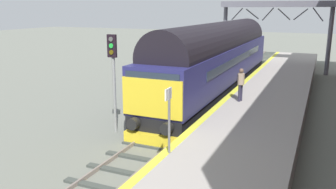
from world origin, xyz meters
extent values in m
plane|color=slate|center=(0.00, 0.00, 0.00)|extent=(140.00, 140.00, 0.00)
cube|color=gray|center=(-0.72, 0.00, 0.07)|extent=(0.07, 60.00, 0.15)
cube|color=gray|center=(0.72, 0.00, 0.07)|extent=(0.07, 60.00, 0.15)
cube|color=#3F4540|center=(0.00, -8.57, 0.04)|extent=(2.50, 0.26, 0.09)
cube|color=#3F4540|center=(0.00, -7.35, 0.04)|extent=(2.50, 0.26, 0.09)
cube|color=#3F4540|center=(0.00, -6.12, 0.04)|extent=(2.50, 0.26, 0.09)
cube|color=#3F4540|center=(0.00, -4.90, 0.04)|extent=(2.50, 0.26, 0.09)
cube|color=#3F4540|center=(0.00, -3.67, 0.04)|extent=(2.50, 0.26, 0.09)
cube|color=#3F4540|center=(0.00, -2.45, 0.04)|extent=(2.50, 0.26, 0.09)
cube|color=#3F4540|center=(0.00, -1.22, 0.04)|extent=(2.50, 0.26, 0.09)
cube|color=#3F4540|center=(0.00, 0.00, 0.04)|extent=(2.50, 0.26, 0.09)
cube|color=#3F4540|center=(0.00, 1.22, 0.04)|extent=(2.50, 0.26, 0.09)
cube|color=#3F4540|center=(0.00, 2.45, 0.04)|extent=(2.50, 0.26, 0.09)
cube|color=#3F4540|center=(0.00, 3.67, 0.04)|extent=(2.50, 0.26, 0.09)
cube|color=#3F4540|center=(0.00, 4.90, 0.04)|extent=(2.50, 0.26, 0.09)
cube|color=#3F4540|center=(0.00, 6.12, 0.04)|extent=(2.50, 0.26, 0.09)
cube|color=#3F4540|center=(0.00, 7.35, 0.04)|extent=(2.50, 0.26, 0.09)
cube|color=#3F4540|center=(0.00, 8.57, 0.04)|extent=(2.50, 0.26, 0.09)
cube|color=#3F4540|center=(0.00, 9.80, 0.04)|extent=(2.50, 0.26, 0.09)
cube|color=#3F4540|center=(0.00, 11.02, 0.04)|extent=(2.50, 0.26, 0.09)
cube|color=#3F4540|center=(0.00, 12.24, 0.04)|extent=(2.50, 0.26, 0.09)
cube|color=#3F4540|center=(0.00, 13.47, 0.04)|extent=(2.50, 0.26, 0.09)
cube|color=#3F4540|center=(0.00, 14.69, 0.04)|extent=(2.50, 0.26, 0.09)
cube|color=#3F4540|center=(0.00, 15.92, 0.04)|extent=(2.50, 0.26, 0.09)
cube|color=#3F4540|center=(0.00, 17.14, 0.04)|extent=(2.50, 0.26, 0.09)
cube|color=#3F4540|center=(0.00, 18.37, 0.04)|extent=(2.50, 0.26, 0.09)
cube|color=#3F4540|center=(0.00, 19.59, 0.04)|extent=(2.50, 0.26, 0.09)
cube|color=#3F4540|center=(0.00, 20.82, 0.04)|extent=(2.50, 0.26, 0.09)
cube|color=#3F4540|center=(0.00, 22.04, 0.04)|extent=(2.50, 0.26, 0.09)
cube|color=#3F4540|center=(0.00, 23.27, 0.04)|extent=(2.50, 0.26, 0.09)
cube|color=#3F4540|center=(0.00, 24.49, 0.04)|extent=(2.50, 0.26, 0.09)
cube|color=#3F4540|center=(0.00, 25.71, 0.04)|extent=(2.50, 0.26, 0.09)
cube|color=#3F4540|center=(0.00, 26.94, 0.04)|extent=(2.50, 0.26, 0.09)
cube|color=#3F4540|center=(0.00, 28.16, 0.04)|extent=(2.50, 0.26, 0.09)
cube|color=#3F4540|center=(0.00, 29.39, 0.04)|extent=(2.50, 0.26, 0.09)
cube|color=#A59E97|center=(3.60, 0.00, 0.50)|extent=(4.00, 44.00, 1.00)
cube|color=yellow|center=(1.75, 0.00, 1.00)|extent=(0.30, 44.00, 0.01)
cube|color=black|center=(0.00, 4.89, 0.82)|extent=(2.56, 19.05, 0.60)
cube|color=navy|center=(0.00, 4.89, 2.17)|extent=(2.70, 19.05, 2.10)
cylinder|color=black|center=(0.00, 4.89, 3.40)|extent=(2.56, 17.53, 2.57)
cube|color=yellow|center=(0.00, -4.68, 2.02)|extent=(2.65, 0.08, 1.58)
cube|color=#232D3D|center=(0.00, -4.66, 2.75)|extent=(2.38, 0.04, 0.64)
cube|color=#232D3D|center=(1.37, 4.89, 2.47)|extent=(0.04, 13.34, 0.44)
cylinder|color=black|center=(-0.75, -4.89, 0.92)|extent=(0.48, 0.35, 0.48)
cylinder|color=black|center=(0.75, -4.89, 0.92)|extent=(0.48, 0.35, 0.48)
cube|color=yellow|center=(0.00, -4.74, 0.29)|extent=(2.43, 0.36, 0.47)
cylinder|color=black|center=(0.00, -2.88, 0.52)|extent=(1.64, 1.04, 1.04)
cylinder|color=black|center=(0.00, -1.78, 0.52)|extent=(1.64, 1.04, 1.04)
cylinder|color=black|center=(0.00, -0.68, 0.52)|extent=(1.64, 1.04, 1.04)
cylinder|color=black|center=(0.00, 10.46, 0.52)|extent=(1.64, 1.04, 1.04)
cylinder|color=black|center=(0.00, 11.56, 0.52)|extent=(1.64, 1.04, 1.04)
cylinder|color=black|center=(0.00, 12.66, 0.52)|extent=(1.64, 1.04, 1.04)
cylinder|color=gray|center=(-2.27, -3.85, 2.22)|extent=(0.14, 0.14, 4.43)
cube|color=black|center=(-2.27, -3.91, 3.94)|extent=(0.44, 0.10, 0.99)
cylinder|color=#50504E|center=(-2.27, -3.97, 4.23)|extent=(0.20, 0.06, 0.20)
cylinder|color=green|center=(-2.27, -3.97, 3.95)|extent=(0.20, 0.06, 0.20)
cylinder|color=#53470A|center=(-2.27, -3.97, 3.67)|extent=(0.20, 0.06, 0.20)
cylinder|color=slate|center=(1.88, -7.24, 2.07)|extent=(0.08, 0.08, 2.12)
cube|color=silver|center=(1.85, -7.24, 2.95)|extent=(0.05, 0.44, 0.36)
cube|color=black|center=(1.82, -7.24, 2.95)|extent=(0.01, 0.20, 0.24)
cylinder|color=#2C293D|center=(2.49, 0.08, 1.43)|extent=(0.13, 0.13, 0.84)
cylinder|color=#2C293D|center=(2.54, 0.27, 1.43)|extent=(0.13, 0.13, 0.84)
cylinder|color=tan|center=(2.52, 0.17, 2.13)|extent=(0.41, 0.41, 0.56)
sphere|color=brown|center=(2.52, 0.17, 2.54)|extent=(0.22, 0.22, 0.22)
cylinder|color=tan|center=(2.47, -0.03, 2.13)|extent=(0.09, 0.09, 0.52)
cylinder|color=tan|center=(2.57, 0.38, 2.13)|extent=(0.09, 0.09, 0.52)
cylinder|color=slate|center=(-2.40, 15.54, 2.81)|extent=(0.36, 0.36, 5.61)
cylinder|color=slate|center=(6.50, 15.54, 2.81)|extent=(0.36, 0.36, 5.61)
cube|color=slate|center=(2.05, 15.54, 5.86)|extent=(9.30, 2.00, 0.50)
cylinder|color=slate|center=(-1.33, 15.54, 5.01)|extent=(1.02, 0.10, 1.10)
cylinder|color=slate|center=(0.02, 15.54, 5.01)|extent=(1.18, 0.10, 0.92)
cylinder|color=slate|center=(1.38, 15.54, 5.01)|extent=(0.97, 0.10, 1.14)
cylinder|color=slate|center=(2.73, 15.54, 5.01)|extent=(1.12, 0.10, 1.00)
cylinder|color=slate|center=(4.07, 15.54, 5.01)|extent=(1.13, 0.10, 0.99)
cylinder|color=slate|center=(5.42, 15.54, 5.01)|extent=(0.95, 0.10, 1.16)
camera|label=1|loc=(6.10, -16.95, 5.53)|focal=37.83mm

